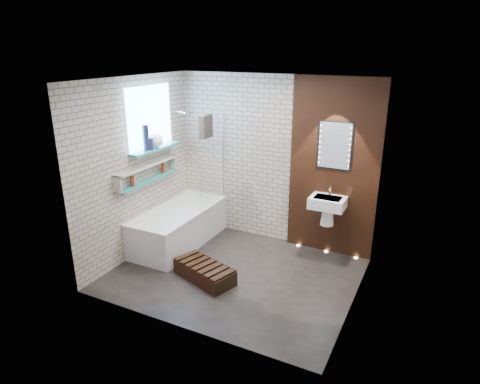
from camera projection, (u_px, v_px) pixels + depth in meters
The scene contains 15 objects.
ground at pixel (235, 274), 5.76m from camera, with size 3.20×3.20×0.00m, color black.
room_shell at pixel (235, 184), 5.32m from camera, with size 3.24×3.20×2.60m.
walnut_panel at pixel (334, 169), 6.00m from camera, with size 1.30×0.06×2.60m, color black.
clerestory_window at pixel (150, 124), 6.08m from camera, with size 0.18×1.00×0.94m.
display_niche at pixel (147, 173), 6.13m from camera, with size 0.14×1.30×0.26m.
bathtub at pixel (179, 226), 6.56m from camera, with size 0.79×1.74×0.70m.
bath_screen at pixel (211, 162), 6.45m from camera, with size 0.01×0.78×1.40m, color white.
towel at pixel (206, 126), 6.15m from camera, with size 0.10×0.26×0.33m, color black.
shower_head at pixel (188, 113), 6.44m from camera, with size 0.18×0.18×0.02m, color silver.
washbasin at pixel (327, 206), 6.00m from camera, with size 0.50×0.36×0.58m.
led_mirror at pixel (335, 146), 5.85m from camera, with size 0.50×0.02×0.70m.
walnut_step at pixel (204, 272), 5.60m from camera, with size 0.87×0.39×0.19m, color black.
niche_bottles at pixel (149, 174), 6.17m from camera, with size 0.06×0.78×0.15m.
sill_vases at pixel (153, 140), 6.09m from camera, with size 0.22×0.37×0.37m.
floor_uplights at pixel (326, 251), 6.37m from camera, with size 0.96×0.06×0.01m.
Camera 1 is at (2.32, -4.49, 2.97)m, focal length 31.18 mm.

